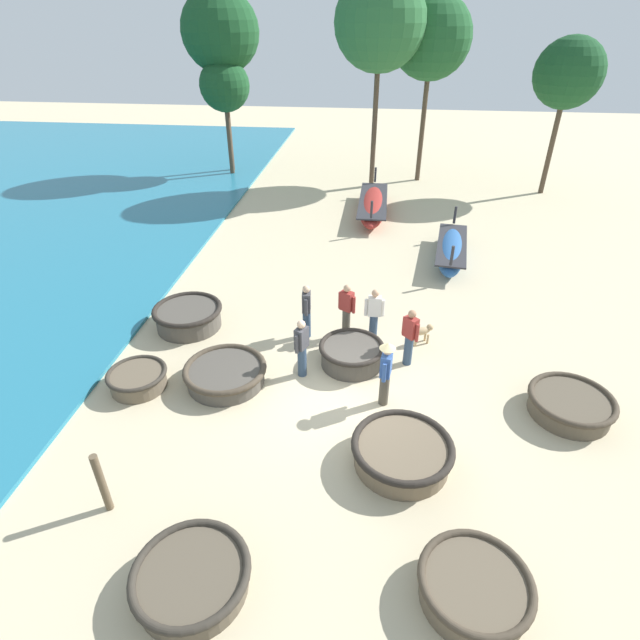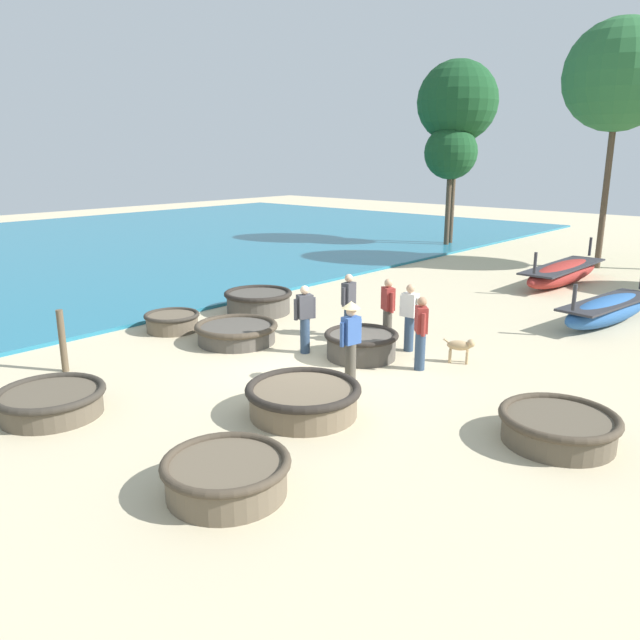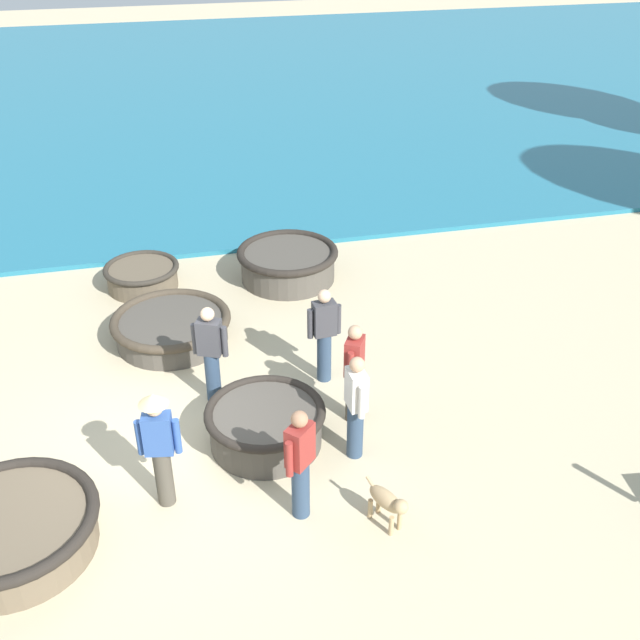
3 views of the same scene
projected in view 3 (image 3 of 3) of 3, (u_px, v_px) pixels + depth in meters
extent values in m
plane|color=#C6B793|center=(178.00, 452.00, 10.18)|extent=(80.00, 80.00, 0.00)
cube|color=teal|center=(248.00, 83.00, 27.57)|extent=(28.00, 52.00, 0.10)
cylinder|color=brown|center=(13.00, 534.00, 8.61)|extent=(1.87, 1.87, 0.48)
torus|color=#28231E|center=(8.00, 519.00, 8.48)|extent=(2.02, 2.02, 0.15)
cylinder|color=#4C473F|center=(172.00, 330.00, 12.49)|extent=(1.85, 1.85, 0.41)
torus|color=#42382B|center=(171.00, 319.00, 12.39)|extent=(2.00, 2.00, 0.15)
cylinder|color=brown|center=(142.00, 278.00, 14.09)|extent=(1.30, 1.30, 0.41)
torus|color=#332D26|center=(141.00, 268.00, 13.98)|extent=(1.41, 1.41, 0.10)
cylinder|color=#4C473F|center=(266.00, 427.00, 10.21)|extent=(1.53, 1.53, 0.53)
torus|color=#28231E|center=(265.00, 412.00, 10.07)|extent=(1.65, 1.65, 0.12)
cylinder|color=#4C473F|center=(288.00, 266.00, 14.35)|extent=(1.79, 1.79, 0.57)
torus|color=#28231E|center=(288.00, 252.00, 14.20)|extent=(1.93, 1.93, 0.14)
cylinder|color=#2D425B|center=(213.00, 376.00, 10.99)|extent=(0.22, 0.22, 0.82)
cube|color=#3D3D42|center=(209.00, 337.00, 10.64)|extent=(0.34, 0.40, 0.54)
sphere|color=#DBB28E|center=(207.00, 314.00, 10.45)|extent=(0.20, 0.20, 0.20)
cylinder|color=#3D3D42|center=(195.00, 339.00, 10.70)|extent=(0.09, 0.09, 0.48)
cylinder|color=#3D3D42|center=(225.00, 342.00, 10.64)|extent=(0.09, 0.09, 0.48)
cylinder|color=#4C473D|center=(164.00, 477.00, 9.17)|extent=(0.22, 0.22, 0.82)
cube|color=#33569E|center=(158.00, 434.00, 8.82)|extent=(0.28, 0.37, 0.54)
sphere|color=#DBB28E|center=(154.00, 408.00, 8.63)|extent=(0.20, 0.20, 0.20)
cylinder|color=#33569E|center=(140.00, 437.00, 8.84)|extent=(0.09, 0.09, 0.48)
cylinder|color=#33569E|center=(177.00, 436.00, 8.86)|extent=(0.09, 0.09, 0.48)
cone|color=#D1BC84|center=(153.00, 399.00, 8.56)|extent=(0.36, 0.36, 0.14)
cylinder|color=#2D425B|center=(355.00, 430.00, 9.93)|extent=(0.22, 0.22, 0.82)
cube|color=silver|center=(356.00, 389.00, 9.58)|extent=(0.35, 0.24, 0.54)
sphere|color=tan|center=(357.00, 365.00, 9.38)|extent=(0.20, 0.20, 0.20)
cylinder|color=silver|center=(362.00, 402.00, 9.43)|extent=(0.09, 0.09, 0.48)
cylinder|color=silver|center=(351.00, 382.00, 9.79)|extent=(0.09, 0.09, 0.48)
cylinder|color=#2D425B|center=(301.00, 489.00, 9.00)|extent=(0.22, 0.22, 0.82)
cube|color=maroon|center=(300.00, 445.00, 8.65)|extent=(0.39, 0.40, 0.54)
sphere|color=#A37556|center=(299.00, 419.00, 8.45)|extent=(0.20, 0.20, 0.20)
cylinder|color=maroon|center=(310.00, 438.00, 8.83)|extent=(0.09, 0.09, 0.48)
cylinder|color=maroon|center=(289.00, 459.00, 8.51)|extent=(0.09, 0.09, 0.48)
cylinder|color=#4C473D|center=(353.00, 396.00, 10.58)|extent=(0.22, 0.22, 0.82)
cube|color=maroon|center=(354.00, 356.00, 10.23)|extent=(0.40, 0.36, 0.54)
sphere|color=tan|center=(355.00, 332.00, 10.04)|extent=(0.20, 0.20, 0.20)
cylinder|color=maroon|center=(351.00, 368.00, 10.08)|extent=(0.09, 0.09, 0.48)
cylinder|color=maroon|center=(358.00, 350.00, 10.44)|extent=(0.09, 0.09, 0.48)
cylinder|color=#2D425B|center=(324.00, 357.00, 11.44)|extent=(0.22, 0.22, 0.82)
cube|color=#3D3D42|center=(324.00, 318.00, 11.09)|extent=(0.25, 0.36, 0.54)
sphere|color=#DBB28E|center=(324.00, 296.00, 10.89)|extent=(0.20, 0.20, 0.20)
cylinder|color=#3D3D42|center=(310.00, 324.00, 11.05)|extent=(0.09, 0.09, 0.48)
cylinder|color=#3D3D42|center=(338.00, 319.00, 11.17)|extent=(0.09, 0.09, 0.48)
ellipsoid|color=tan|center=(386.00, 499.00, 8.87)|extent=(0.55, 0.41, 0.22)
sphere|color=tan|center=(401.00, 507.00, 8.68)|extent=(0.18, 0.18, 0.18)
cylinder|color=tan|center=(372.00, 484.00, 9.00)|extent=(0.20, 0.13, 0.16)
cylinder|color=tan|center=(400.00, 520.00, 8.92)|extent=(0.06, 0.06, 0.28)
cylinder|color=tan|center=(391.00, 526.00, 8.84)|extent=(0.06, 0.06, 0.28)
cylinder|color=tan|center=(379.00, 503.00, 9.16)|extent=(0.06, 0.06, 0.28)
cylinder|color=tan|center=(370.00, 509.00, 9.08)|extent=(0.06, 0.06, 0.28)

